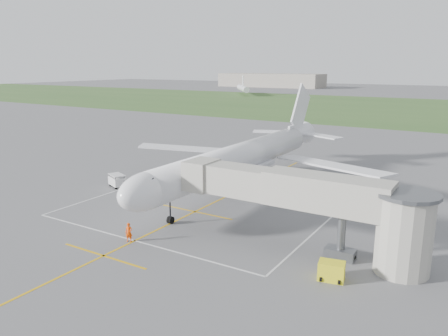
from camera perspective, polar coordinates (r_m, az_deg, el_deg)
The scene contains 11 objects.
ground at distance 58.64m, azimuth 1.85°, elevation -3.01°, with size 700.00×700.00×0.00m, color #525255.
grass_strip at distance 181.80m, azimuth 22.84°, elevation 7.09°, with size 700.00×120.00×0.02m, color #355826.
apron_markings at distance 53.88m, azimuth -1.24°, elevation -4.48°, with size 28.20×60.00×0.01m.
airliner at distance 58.20m, azimuth 2.25°, elevation 1.32°, with size 38.93×46.75×13.52m.
jet_bridge at distance 39.22m, azimuth 12.11°, elevation -4.40°, with size 23.40×5.00×7.20m.
gpu_unit at distance 36.09m, azimuth 13.85°, elevation -12.95°, with size 2.22×1.74×1.50m.
baggage_cart at distance 61.98m, azimuth -13.80°, elevation -1.61°, with size 3.00×2.44×1.81m.
ramp_worker_nose at distance 42.97m, azimuth -12.32°, elevation -8.22°, with size 0.68×0.44×1.86m, color #F94807.
ramp_worker_wing at distance 64.44m, azimuth -4.45°, elevation -0.81°, with size 0.77×0.60×1.59m, color orange.
distant_hangars at distance 317.36m, azimuth 24.01°, elevation 10.15°, with size 345.00×49.00×12.00m.
distant_aircraft at distance 223.03m, azimuth 25.29°, elevation 8.75°, with size 216.45×30.06×8.85m.
Camera 1 is at (27.87, -48.90, 16.48)m, focal length 35.00 mm.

